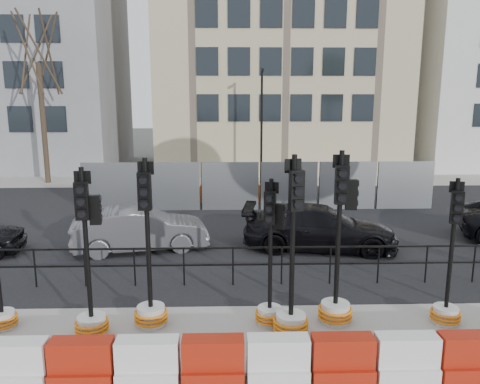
{
  "coord_description": "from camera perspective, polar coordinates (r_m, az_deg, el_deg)",
  "views": [
    {
      "loc": [
        -1.34,
        -9.66,
        4.59
      ],
      "look_at": [
        -0.97,
        3.0,
        2.0
      ],
      "focal_mm": 35.0,
      "sensor_mm": 36.0,
      "label": 1
    }
  ],
  "objects": [
    {
      "name": "ground",
      "position": [
        10.78,
        5.81,
        -13.71
      ],
      "size": [
        120.0,
        120.0,
        0.0
      ],
      "primitive_type": "plane",
      "color": "#51514C",
      "rests_on": "ground"
    },
    {
      "name": "road",
      "position": [
        17.32,
        2.85,
        -3.75
      ],
      "size": [
        40.0,
        14.0,
        0.03
      ],
      "primitive_type": "cube",
      "color": "black",
      "rests_on": "ground"
    },
    {
      "name": "sidewalk_far",
      "position": [
        26.1,
        1.32,
        1.46
      ],
      "size": [
        40.0,
        4.0,
        0.02
      ],
      "primitive_type": "cube",
      "color": "gray",
      "rests_on": "ground"
    },
    {
      "name": "building_grey",
      "position": [
        34.17,
        -24.23,
        14.64
      ],
      "size": [
        11.0,
        9.06,
        14.0
      ],
      "color": "gray",
      "rests_on": "ground"
    },
    {
      "name": "building_cream",
      "position": [
        32.12,
        4.6,
        19.43
      ],
      "size": [
        15.0,
        10.06,
        18.0
      ],
      "color": "#C3AC8F",
      "rests_on": "ground"
    },
    {
      "name": "kerb_railing",
      "position": [
        11.61,
        5.12,
        -8.11
      ],
      "size": [
        18.0,
        0.04,
        1.0
      ],
      "color": "black",
      "rests_on": "ground"
    },
    {
      "name": "heras_fencing",
      "position": [
        19.89,
        2.21,
        0.23
      ],
      "size": [
        14.33,
        1.72,
        2.0
      ],
      "color": "gray",
      "rests_on": "ground"
    },
    {
      "name": "lamp_post_far",
      "position": [
        24.74,
        2.65,
        8.39
      ],
      "size": [
        0.12,
        0.56,
        6.0
      ],
      "color": "black",
      "rests_on": "ground"
    },
    {
      "name": "tree_bare_far",
      "position": [
        27.03,
        -23.43,
        15.04
      ],
      "size": [
        2.0,
        2.0,
        9.0
      ],
      "color": "#473828",
      "rests_on": "ground"
    },
    {
      "name": "barrier_row",
      "position": [
        8.16,
        8.54,
        -19.74
      ],
      "size": [
        16.75,
        0.5,
        0.8
      ],
      "color": "#AE1C0D",
      "rests_on": "ground"
    },
    {
      "name": "traffic_signal_a",
      "position": [
        10.69,
        -27.21,
        -11.67
      ],
      "size": [
        0.58,
        0.58,
        2.94
      ],
      "rotation": [
        0.0,
        0.0,
        0.01
      ],
      "color": "silver",
      "rests_on": "ground"
    },
    {
      "name": "traffic_signal_b",
      "position": [
        9.66,
        -17.77,
        -12.16
      ],
      "size": [
        0.66,
        0.66,
        3.33
      ],
      "rotation": [
        0.0,
        0.0,
        0.09
      ],
      "color": "silver",
      "rests_on": "ground"
    },
    {
      "name": "traffic_signal_c",
      "position": [
        9.79,
        -10.92,
        -11.98
      ],
      "size": [
        0.68,
        0.68,
        3.45
      ],
      "rotation": [
        0.0,
        0.0,
        -0.04
      ],
      "color": "silver",
      "rests_on": "ground"
    },
    {
      "name": "traffic_signal_d",
      "position": [
        9.69,
        3.71,
        -11.98
      ],
      "size": [
        0.6,
        0.6,
        3.03
      ],
      "rotation": [
        0.0,
        0.0,
        -0.3
      ],
      "color": "silver",
      "rests_on": "ground"
    },
    {
      "name": "traffic_signal_e",
      "position": [
        9.32,
        6.3,
        -12.93
      ],
      "size": [
        0.7,
        0.7,
        3.56
      ],
      "rotation": [
        0.0,
        0.0,
        0.25
      ],
      "color": "silver",
      "rests_on": "ground"
    },
    {
      "name": "traffic_signal_f",
      "position": [
        9.88,
        11.74,
        -10.91
      ],
      "size": [
        0.7,
        0.7,
        3.57
      ],
      "rotation": [
        0.0,
        0.0,
        -0.09
      ],
      "color": "silver",
      "rests_on": "ground"
    },
    {
      "name": "traffic_signal_g",
      "position": [
        10.6,
        23.95,
        -11.42
      ],
      "size": [
        0.6,
        0.6,
        3.04
      ],
      "rotation": [
        0.0,
        0.0,
        -0.25
      ],
      "color": "silver",
      "rests_on": "ground"
    },
    {
      "name": "car_b",
      "position": [
        14.46,
        -12.03,
        -4.46
      ],
      "size": [
        3.05,
        4.59,
        1.32
      ],
      "primitive_type": "imported",
      "rotation": [
        0.0,
        0.0,
        1.78
      ],
      "color": "#535358",
      "rests_on": "ground"
    },
    {
      "name": "car_c",
      "position": [
        14.47,
        9.68,
        -4.3
      ],
      "size": [
        3.24,
        5.2,
        1.35
      ],
      "primitive_type": "imported",
      "rotation": [
        0.0,
        0.0,
        1.42
      ],
      "color": "black",
      "rests_on": "ground"
    }
  ]
}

